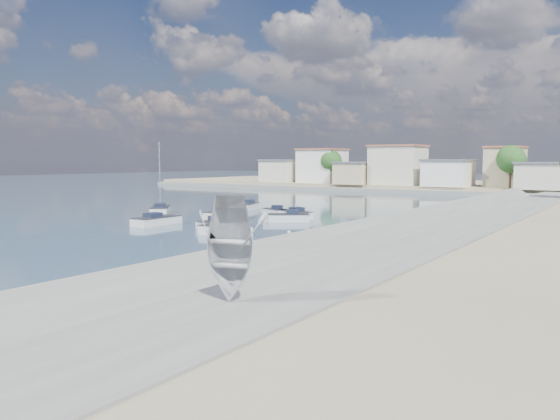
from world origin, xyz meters
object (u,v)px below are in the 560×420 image
object	(u,v)px
overturned_dinghy	(230,291)
motorboat_g	(247,207)
motorboat_d	(286,218)
motorboat_e	(224,215)
sailboat	(161,210)
motorboat_f	(275,212)
motorboat_a	(159,221)
motorboat_h	(227,231)
motorboat_c	(293,214)
motorboat_b	(223,225)

from	to	relation	value
overturned_dinghy	motorboat_g	bearing A→B (deg)	111.80
overturned_dinghy	motorboat_d	bearing A→B (deg)	105.58
motorboat_e	sailboat	xyz separation A→B (m)	(-10.22, -0.03, 0.03)
motorboat_e	motorboat_f	size ratio (longest dim) A/B	1.29
sailboat	overturned_dinghy	world-z (taller)	sailboat
motorboat_e	sailboat	size ratio (longest dim) A/B	0.59
motorboat_f	overturned_dinghy	world-z (taller)	overturned_dinghy
motorboat_a	overturned_dinghy	xyz separation A→B (m)	(29.80, -24.70, 1.77)
motorboat_d	overturned_dinghy	distance (m)	40.06
motorboat_e	motorboat_g	world-z (taller)	same
motorboat_d	motorboat_e	xyz separation A→B (m)	(-7.83, -0.99, 0.00)
motorboat_a	motorboat_g	bearing A→B (deg)	98.94
motorboat_d	motorboat_h	distance (m)	11.79
motorboat_d	motorboat_e	world-z (taller)	same
motorboat_e	motorboat_a	bearing A→B (deg)	-99.09
motorboat_c	motorboat_d	bearing A→B (deg)	-68.16
motorboat_e	motorboat_h	distance (m)	14.25
motorboat_c	motorboat_d	distance (m)	3.97
motorboat_h	overturned_dinghy	world-z (taller)	overturned_dinghy
motorboat_b	motorboat_a	bearing A→B (deg)	-172.39
motorboat_b	motorboat_e	bearing A→B (deg)	129.71
motorboat_a	motorboat_d	size ratio (longest dim) A/B	1.30
motorboat_b	motorboat_f	world-z (taller)	same
motorboat_g	overturned_dinghy	size ratio (longest dim) A/B	1.52
motorboat_d	motorboat_e	distance (m)	7.90
motorboat_d	motorboat_g	world-z (taller)	same
sailboat	motorboat_g	bearing A→B (deg)	58.73
motorboat_g	motorboat_h	xyz separation A→B (m)	(13.69, -20.46, -0.00)
motorboat_e	overturned_dinghy	size ratio (longest dim) A/B	1.46
motorboat_c	motorboat_b	bearing A→B (deg)	-90.22
motorboat_a	motorboat_h	world-z (taller)	same
motorboat_d	sailboat	size ratio (longest dim) A/B	0.51
motorboat_a	sailboat	bearing A→B (deg)	135.83
motorboat_d	sailboat	xyz separation A→B (m)	(-18.06, -1.02, 0.03)
motorboat_g	motorboat_d	bearing A→B (deg)	-35.93
motorboat_a	motorboat_c	size ratio (longest dim) A/B	1.06
motorboat_b	motorboat_f	bearing A→B (deg)	103.38
motorboat_h	overturned_dinghy	distance (m)	29.61
motorboat_f	sailboat	size ratio (longest dim) A/B	0.46
motorboat_c	sailboat	distance (m)	17.24
motorboat_g	sailboat	world-z (taller)	sailboat
motorboat_b	motorboat_d	size ratio (longest dim) A/B	1.07
motorboat_c	motorboat_f	size ratio (longest dim) A/B	1.35
motorboat_c	motorboat_h	distance (m)	15.68
motorboat_c	motorboat_e	world-z (taller)	same
motorboat_d	overturned_dinghy	bearing A→B (deg)	-59.04
sailboat	motorboat_c	bearing A→B (deg)	15.86
motorboat_c	overturned_dinghy	bearing A→B (deg)	-59.86
motorboat_h	motorboat_a	bearing A→B (deg)	169.15
motorboat_a	motorboat_h	size ratio (longest dim) A/B	1.15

